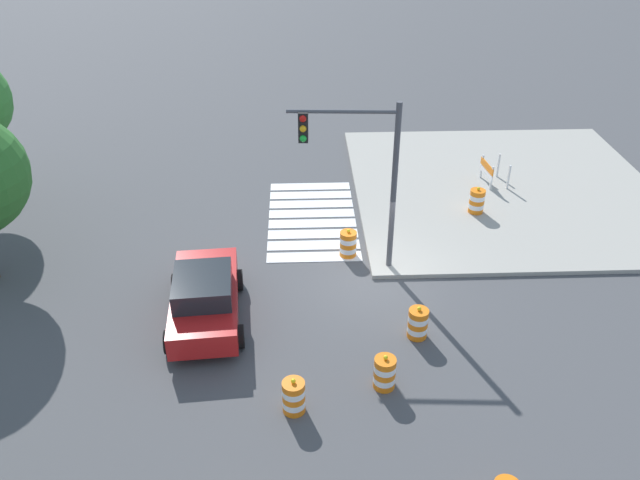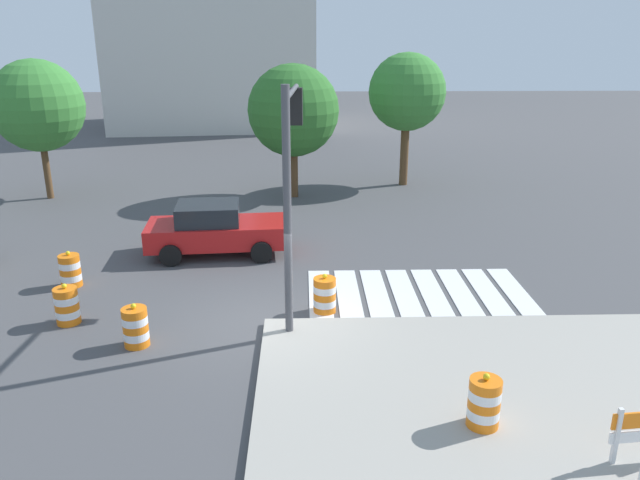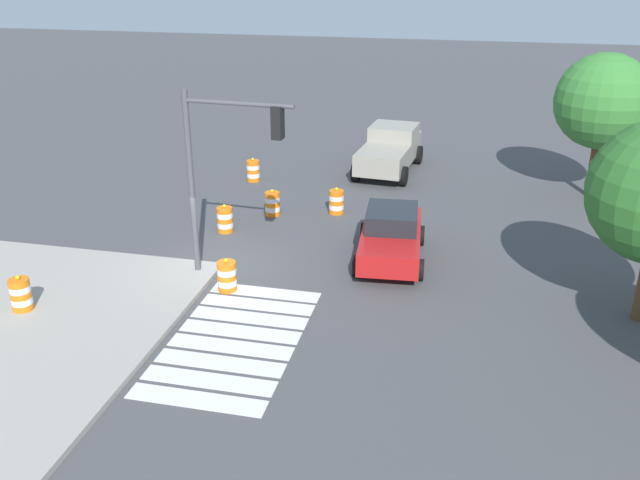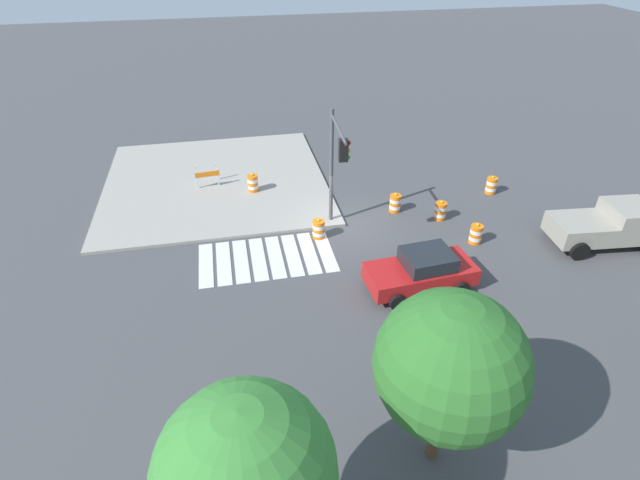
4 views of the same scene
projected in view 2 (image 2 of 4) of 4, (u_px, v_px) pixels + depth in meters
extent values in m
plane|color=#474749|center=(265.00, 324.00, 14.73)|extent=(120.00, 120.00, 0.00)
cube|color=silver|center=(320.00, 293.00, 16.47)|extent=(0.60, 3.20, 0.02)
cube|color=silver|center=(348.00, 293.00, 16.49)|extent=(0.60, 3.20, 0.02)
cube|color=silver|center=(376.00, 292.00, 16.51)|extent=(0.60, 3.20, 0.02)
cube|color=silver|center=(404.00, 292.00, 16.53)|extent=(0.60, 3.20, 0.02)
cube|color=silver|center=(431.00, 292.00, 16.55)|extent=(0.60, 3.20, 0.02)
cube|color=silver|center=(459.00, 291.00, 16.57)|extent=(0.60, 3.20, 0.02)
cube|color=silver|center=(487.00, 291.00, 16.59)|extent=(0.60, 3.20, 0.02)
cube|color=silver|center=(514.00, 291.00, 16.61)|extent=(0.60, 3.20, 0.02)
cube|color=red|center=(217.00, 233.00, 19.23)|extent=(4.43, 2.17, 0.70)
cube|color=#1E2328|center=(208.00, 213.00, 18.99)|extent=(2.02, 1.74, 0.60)
cylinder|color=black|center=(261.00, 233.00, 20.37)|extent=(0.68, 0.29, 0.66)
cylinder|color=black|center=(261.00, 252.00, 18.58)|extent=(0.68, 0.29, 0.66)
cylinder|color=black|center=(178.00, 235.00, 20.10)|extent=(0.68, 0.29, 0.66)
cylinder|color=black|center=(171.00, 255.00, 18.31)|extent=(0.68, 0.29, 0.66)
cylinder|color=orange|center=(72.00, 283.00, 16.93)|extent=(0.56, 0.56, 0.18)
cylinder|color=white|center=(71.00, 277.00, 16.87)|extent=(0.56, 0.56, 0.18)
cylinder|color=orange|center=(70.00, 271.00, 16.81)|extent=(0.56, 0.56, 0.18)
cylinder|color=white|center=(69.00, 265.00, 16.76)|extent=(0.56, 0.56, 0.18)
cylinder|color=orange|center=(69.00, 258.00, 16.70)|extent=(0.56, 0.56, 0.18)
sphere|color=yellow|center=(68.00, 253.00, 16.65)|extent=(0.12, 0.12, 0.12)
cylinder|color=orange|center=(325.00, 308.00, 15.37)|extent=(0.56, 0.56, 0.18)
cylinder|color=white|center=(325.00, 302.00, 15.31)|extent=(0.56, 0.56, 0.18)
cylinder|color=orange|center=(325.00, 295.00, 15.25)|extent=(0.56, 0.56, 0.18)
cylinder|color=white|center=(325.00, 289.00, 15.19)|extent=(0.56, 0.56, 0.18)
cylinder|color=orange|center=(325.00, 282.00, 15.14)|extent=(0.56, 0.56, 0.18)
sphere|color=yellow|center=(325.00, 276.00, 15.09)|extent=(0.12, 0.12, 0.12)
cylinder|color=orange|center=(137.00, 342.00, 13.73)|extent=(0.56, 0.56, 0.18)
cylinder|color=white|center=(136.00, 334.00, 13.67)|extent=(0.56, 0.56, 0.18)
cylinder|color=orange|center=(136.00, 327.00, 13.61)|extent=(0.56, 0.56, 0.18)
cylinder|color=white|center=(135.00, 320.00, 13.55)|extent=(0.56, 0.56, 0.18)
cylinder|color=orange|center=(134.00, 312.00, 13.49)|extent=(0.56, 0.56, 0.18)
sphere|color=yellow|center=(133.00, 306.00, 13.45)|extent=(0.12, 0.12, 0.12)
cylinder|color=orange|center=(69.00, 319.00, 14.78)|extent=(0.56, 0.56, 0.18)
cylinder|color=white|center=(68.00, 313.00, 14.72)|extent=(0.56, 0.56, 0.18)
cylinder|color=orange|center=(67.00, 306.00, 14.67)|extent=(0.56, 0.56, 0.18)
cylinder|color=white|center=(66.00, 299.00, 14.61)|extent=(0.56, 0.56, 0.18)
cylinder|color=orange|center=(65.00, 292.00, 14.55)|extent=(0.56, 0.56, 0.18)
sphere|color=yellow|center=(64.00, 286.00, 14.50)|extent=(0.12, 0.12, 0.12)
cylinder|color=orange|center=(482.00, 420.00, 10.69)|extent=(0.56, 0.56, 0.18)
cylinder|color=white|center=(483.00, 412.00, 10.64)|extent=(0.56, 0.56, 0.18)
cylinder|color=orange|center=(484.00, 403.00, 10.58)|extent=(0.56, 0.56, 0.18)
cylinder|color=white|center=(485.00, 394.00, 10.52)|extent=(0.56, 0.56, 0.18)
cylinder|color=orange|center=(486.00, 384.00, 10.46)|extent=(0.56, 0.56, 0.18)
sphere|color=yellow|center=(487.00, 377.00, 10.41)|extent=(0.12, 0.12, 0.12)
cube|color=silver|center=(617.00, 436.00, 9.63)|extent=(0.08, 0.08, 1.00)
cylinder|color=#4C4C51|center=(287.00, 215.00, 13.24)|extent=(0.18, 0.18, 5.50)
cylinder|color=#4C4C51|center=(291.00, 92.00, 13.97)|extent=(0.32, 3.20, 0.12)
cube|color=black|center=(295.00, 106.00, 15.17)|extent=(0.38, 0.30, 0.90)
sphere|color=red|center=(287.00, 94.00, 15.08)|extent=(0.20, 0.20, 0.20)
sphere|color=#F2A514|center=(288.00, 106.00, 15.18)|extent=(0.20, 0.20, 0.20)
sphere|color=green|center=(288.00, 119.00, 15.28)|extent=(0.20, 0.20, 0.20)
cylinder|color=brown|center=(47.00, 168.00, 25.48)|extent=(0.27, 0.27, 2.54)
sphere|color=#387F33|center=(37.00, 106.00, 24.66)|extent=(3.67, 3.67, 3.67)
cylinder|color=brown|center=(294.00, 170.00, 25.77)|extent=(0.31, 0.31, 2.30)
sphere|color=#2D6B28|center=(293.00, 110.00, 24.98)|extent=(3.73, 3.73, 3.73)
cylinder|color=brown|center=(404.00, 152.00, 27.72)|extent=(0.37, 0.37, 2.96)
sphere|color=#387F33|center=(407.00, 92.00, 26.86)|extent=(3.38, 3.38, 3.38)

